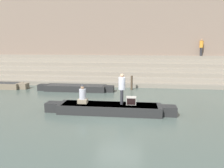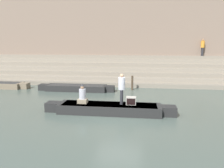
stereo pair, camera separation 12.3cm
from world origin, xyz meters
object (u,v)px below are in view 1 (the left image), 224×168
(rowboat_main, at_px, (109,108))
(mooring_post, at_px, (132,83))
(moored_boat_shore, at_px, (76,88))
(person_standing, at_px, (122,87))
(tv_set, at_px, (131,101))
(person_on_steps, at_px, (201,46))
(person_rowing, at_px, (83,96))

(rowboat_main, relative_size, mooring_post, 6.04)
(mooring_post, bearing_deg, moored_boat_shore, -168.35)
(rowboat_main, relative_size, person_standing, 4.30)
(tv_set, bearing_deg, person_on_steps, 60.83)
(tv_set, height_order, mooring_post, mooring_post)
(tv_set, relative_size, moored_boat_shore, 0.09)
(tv_set, height_order, person_on_steps, person_on_steps)
(tv_set, relative_size, mooring_post, 0.45)
(rowboat_main, height_order, person_standing, person_standing)
(rowboat_main, bearing_deg, person_on_steps, 58.99)
(moored_boat_shore, bearing_deg, mooring_post, 13.69)
(person_rowing, height_order, moored_boat_shore, person_rowing)
(moored_boat_shore, bearing_deg, person_standing, -49.73)
(person_on_steps, bearing_deg, tv_set, 34.66)
(person_on_steps, bearing_deg, mooring_post, 12.86)
(rowboat_main, relative_size, person_rowing, 6.84)
(rowboat_main, xyz_separation_m, person_standing, (0.67, 0.15, 1.19))
(rowboat_main, distance_m, person_standing, 1.37)
(mooring_post, height_order, person_on_steps, person_on_steps)
(rowboat_main, distance_m, person_rowing, 1.63)
(person_standing, bearing_deg, person_on_steps, 62.26)
(moored_boat_shore, distance_m, person_on_steps, 13.35)
(person_rowing, relative_size, moored_boat_shore, 0.17)
(person_standing, xyz_separation_m, mooring_post, (0.34, 6.19, -0.87))
(tv_set, bearing_deg, mooring_post, 91.91)
(person_on_steps, bearing_deg, moored_boat_shore, 3.57)
(person_standing, height_order, person_on_steps, person_on_steps)
(mooring_post, bearing_deg, person_standing, -93.16)
(rowboat_main, bearing_deg, person_rowing, -178.31)
(person_rowing, xyz_separation_m, mooring_post, (2.50, 6.32, -0.33))
(tv_set, distance_m, person_on_steps, 13.70)
(person_standing, bearing_deg, tv_set, -1.62)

